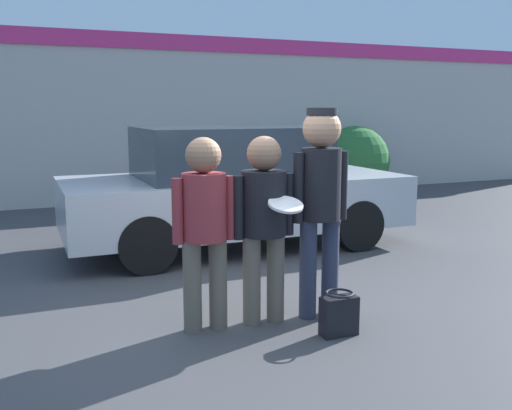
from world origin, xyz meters
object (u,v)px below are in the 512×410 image
(shrub, at_px, (355,161))
(parked_car_near, at_px, (233,188))
(person_right, at_px, (321,192))
(handbag, at_px, (339,314))
(person_left, at_px, (204,219))
(person_middle_with_frisbee, at_px, (264,214))

(shrub, bearing_deg, parked_car_near, -140.18)
(person_right, xyz_separation_m, handbag, (-0.06, -0.45, -0.93))
(parked_car_near, relative_size, handbag, 12.25)
(person_left, height_order, person_right, person_right)
(person_middle_with_frisbee, height_order, handbag, person_middle_with_frisbee)
(person_middle_with_frisbee, distance_m, person_right, 0.53)
(parked_car_near, relative_size, shrub, 3.01)
(person_right, xyz_separation_m, parked_car_near, (0.23, 2.74, -0.32))
(shrub, xyz_separation_m, handbag, (-4.27, -6.50, -0.56))
(person_left, distance_m, person_right, 1.03)
(shrub, relative_size, handbag, 4.07)
(person_left, distance_m, parked_car_near, 2.94)
(parked_car_near, xyz_separation_m, handbag, (-0.29, -3.19, -0.61))
(person_left, bearing_deg, person_middle_with_frisbee, -3.95)
(parked_car_near, xyz_separation_m, shrub, (3.98, 3.32, -0.05))
(person_right, bearing_deg, shrub, 55.19)
(person_right, bearing_deg, person_middle_with_frisbee, 175.31)
(person_middle_with_frisbee, bearing_deg, person_right, -4.69)
(person_middle_with_frisbee, relative_size, handbag, 4.41)
(shrub, bearing_deg, handbag, -123.29)
(person_left, relative_size, person_right, 0.87)
(shrub, bearing_deg, person_right, -124.81)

